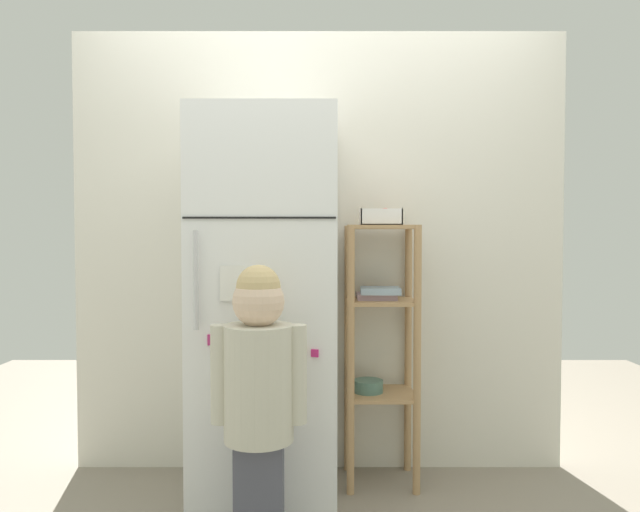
# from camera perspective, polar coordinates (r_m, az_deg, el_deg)

# --- Properties ---
(ground_plane) EXTENTS (6.00, 6.00, 0.00)m
(ground_plane) POSITION_cam_1_polar(r_m,az_deg,el_deg) (2.93, -0.37, -22.60)
(ground_plane) COLOR gray
(kitchen_wall_back) EXTENTS (2.54, 0.03, 2.27)m
(kitchen_wall_back) POSITION_cam_1_polar(r_m,az_deg,el_deg) (3.04, -0.36, 0.40)
(kitchen_wall_back) COLOR silver
(kitchen_wall_back) RESTS_ON ground
(refrigerator) EXTENTS (0.63, 0.70, 1.77)m
(refrigerator) POSITION_cam_1_polar(r_m,az_deg,el_deg) (2.71, -5.44, -5.12)
(refrigerator) COLOR white
(refrigerator) RESTS_ON ground
(child_standing) EXTENTS (0.36, 0.26, 1.11)m
(child_standing) POSITION_cam_1_polar(r_m,az_deg,el_deg) (2.24, -6.25, -12.13)
(child_standing) COLOR #525362
(child_standing) RESTS_ON ground
(pantry_shelf_unit) EXTENTS (0.35, 0.32, 1.27)m
(pantry_shelf_unit) POSITION_cam_1_polar(r_m,az_deg,el_deg) (2.91, 5.57, -7.43)
(pantry_shelf_unit) COLOR tan
(pantry_shelf_unit) RESTS_ON ground
(fruit_bin) EXTENTS (0.20, 0.15, 0.08)m
(fruit_bin) POSITION_cam_1_polar(r_m,az_deg,el_deg) (2.86, 5.65, 3.75)
(fruit_bin) COLOR white
(fruit_bin) RESTS_ON pantry_shelf_unit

